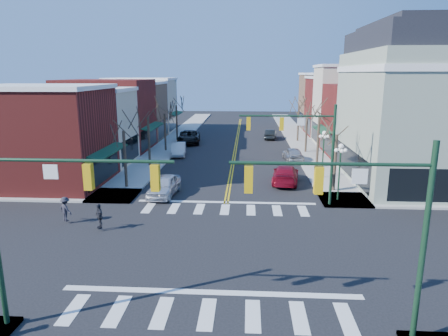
% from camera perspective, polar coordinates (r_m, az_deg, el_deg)
% --- Properties ---
extents(ground, '(160.00, 160.00, 0.00)m').
position_cam_1_polar(ground, '(22.15, -0.79, -11.26)').
color(ground, black).
rests_on(ground, ground).
extents(sidewalk_left, '(3.50, 70.00, 0.15)m').
position_cam_1_polar(sidewalk_left, '(42.37, -10.67, 0.67)').
color(sidewalk_left, '#9E9B93').
rests_on(sidewalk_left, ground).
extents(sidewalk_right, '(3.50, 70.00, 0.15)m').
position_cam_1_polar(sidewalk_right, '(41.75, 13.33, 0.35)').
color(sidewalk_right, '#9E9B93').
rests_on(sidewalk_right, ground).
extents(bldg_left_brick_a, '(10.00, 8.50, 8.00)m').
position_cam_1_polar(bldg_left_brick_a, '(36.46, -24.48, 3.93)').
color(bldg_left_brick_a, maroon).
rests_on(bldg_left_brick_a, ground).
extents(bldg_left_stucco_a, '(10.00, 7.00, 7.50)m').
position_cam_1_polar(bldg_left_stucco_a, '(43.42, -19.75, 5.35)').
color(bldg_left_stucco_a, beige).
rests_on(bldg_left_stucco_a, ground).
extents(bldg_left_brick_b, '(10.00, 9.00, 8.50)m').
position_cam_1_polar(bldg_left_brick_b, '(50.77, -16.30, 7.22)').
color(bldg_left_brick_b, maroon).
rests_on(bldg_left_brick_b, ground).
extents(bldg_left_tan, '(10.00, 7.50, 7.80)m').
position_cam_1_polar(bldg_left_tan, '(58.60, -13.59, 7.80)').
color(bldg_left_tan, '#906C4F').
rests_on(bldg_left_tan, ground).
extents(bldg_left_stucco_b, '(10.00, 8.00, 8.20)m').
position_cam_1_polar(bldg_left_stucco_b, '(66.01, -11.65, 8.66)').
color(bldg_left_stucco_b, beige).
rests_on(bldg_left_stucco_b, ground).
extents(bldg_right_brick_a, '(10.00, 8.50, 8.00)m').
position_cam_1_polar(bldg_right_brick_a, '(48.20, 20.41, 6.32)').
color(bldg_right_brick_a, maroon).
rests_on(bldg_right_brick_a, ground).
extents(bldg_right_stucco, '(10.00, 7.00, 10.00)m').
position_cam_1_polar(bldg_right_stucco, '(55.54, 18.21, 8.36)').
color(bldg_right_stucco, beige).
rests_on(bldg_right_stucco, ground).
extents(bldg_right_brick_b, '(10.00, 8.00, 8.50)m').
position_cam_1_polar(bldg_right_brick_b, '(62.86, 16.45, 8.30)').
color(bldg_right_brick_b, maroon).
rests_on(bldg_right_brick_b, ground).
extents(bldg_right_tan, '(10.00, 8.00, 9.00)m').
position_cam_1_polar(bldg_right_tan, '(70.64, 15.03, 9.10)').
color(bldg_right_tan, '#906C4F').
rests_on(bldg_right_tan, ground).
extents(victorian_corner, '(12.25, 14.25, 13.30)m').
position_cam_1_polar(victorian_corner, '(37.78, 27.09, 8.03)').
color(victorian_corner, gray).
rests_on(victorian_corner, ground).
extents(traffic_mast_near_left, '(6.60, 0.28, 7.20)m').
position_cam_1_polar(traffic_mast_near_left, '(15.19, -24.50, -5.21)').
color(traffic_mast_near_left, '#14331E').
rests_on(traffic_mast_near_left, ground).
extents(traffic_mast_near_right, '(6.60, 0.28, 7.20)m').
position_cam_1_polar(traffic_mast_near_right, '(14.06, 20.08, -6.26)').
color(traffic_mast_near_right, '#14331E').
rests_on(traffic_mast_near_right, ground).
extents(traffic_mast_far_right, '(6.60, 0.28, 7.20)m').
position_cam_1_polar(traffic_mast_far_right, '(28.14, 11.67, 3.85)').
color(traffic_mast_far_right, '#14331E').
rests_on(traffic_mast_far_right, ground).
extents(lamppost_corner, '(0.36, 0.36, 4.33)m').
position_cam_1_polar(lamppost_corner, '(30.02, 16.24, 0.78)').
color(lamppost_corner, '#14331E').
rests_on(lamppost_corner, ground).
extents(lamppost_midblock, '(0.36, 0.36, 4.33)m').
position_cam_1_polar(lamppost_midblock, '(36.26, 14.04, 3.02)').
color(lamppost_midblock, '#14331E').
rests_on(lamppost_midblock, ground).
extents(tree_left_a, '(0.24, 0.24, 4.76)m').
position_cam_1_polar(tree_left_a, '(33.33, -13.94, 1.12)').
color(tree_left_a, '#382B21').
rests_on(tree_left_a, ground).
extents(tree_left_b, '(0.24, 0.24, 5.04)m').
position_cam_1_polar(tree_left_b, '(40.87, -10.67, 3.70)').
color(tree_left_b, '#382B21').
rests_on(tree_left_b, ground).
extents(tree_left_c, '(0.24, 0.24, 4.55)m').
position_cam_1_polar(tree_left_c, '(48.61, -8.40, 5.01)').
color(tree_left_c, '#382B21').
rests_on(tree_left_c, ground).
extents(tree_left_d, '(0.24, 0.24, 4.90)m').
position_cam_1_polar(tree_left_d, '(56.37, -6.76, 6.39)').
color(tree_left_d, '#382B21').
rests_on(tree_left_d, ground).
extents(tree_right_a, '(0.24, 0.24, 4.62)m').
position_cam_1_polar(tree_right_a, '(32.58, 15.57, 0.62)').
color(tree_right_a, '#382B21').
rests_on(tree_right_a, ground).
extents(tree_right_b, '(0.24, 0.24, 5.18)m').
position_cam_1_polar(tree_right_b, '(40.23, 13.27, 3.52)').
color(tree_right_b, '#382B21').
rests_on(tree_right_b, ground).
extents(tree_right_c, '(0.24, 0.24, 4.83)m').
position_cam_1_polar(tree_right_c, '(48.07, 11.68, 4.96)').
color(tree_right_c, '#382B21').
rests_on(tree_right_c, ground).
extents(tree_right_d, '(0.24, 0.24, 4.97)m').
position_cam_1_polar(tree_right_d, '(55.92, 10.54, 6.23)').
color(tree_right_d, '#382B21').
rests_on(tree_right_d, ground).
extents(car_left_near, '(2.23, 4.73, 1.56)m').
position_cam_1_polar(car_left_near, '(31.16, -8.54, -2.50)').
color(car_left_near, silver).
rests_on(car_left_near, ground).
extents(car_left_mid, '(2.06, 4.58, 1.46)m').
position_cam_1_polar(car_left_mid, '(46.15, -6.50, 2.68)').
color(car_left_mid, silver).
rests_on(car_left_mid, ground).
extents(car_left_far, '(3.33, 6.35, 1.70)m').
position_cam_1_polar(car_left_far, '(54.16, -5.03, 4.44)').
color(car_left_far, black).
rests_on(car_left_far, ground).
extents(car_right_near, '(2.80, 5.47, 1.52)m').
position_cam_1_polar(car_right_near, '(34.71, 8.77, -0.90)').
color(car_right_near, maroon).
rests_on(car_right_near, ground).
extents(car_right_mid, '(2.16, 4.50, 1.48)m').
position_cam_1_polar(car_right_mid, '(43.65, 9.80, 1.97)').
color(car_right_mid, '#A4A4A8').
rests_on(car_right_mid, ground).
extents(car_right_far, '(1.96, 4.28, 1.36)m').
position_cam_1_polar(car_right_far, '(57.90, 6.67, 4.81)').
color(car_right_far, black).
rests_on(car_right_far, ground).
extents(pedestrian_dark_a, '(0.87, 0.91, 1.52)m').
position_cam_1_polar(pedestrian_dark_a, '(25.15, -17.39, -6.58)').
color(pedestrian_dark_a, black).
rests_on(pedestrian_dark_a, sidewalk_left).
extents(pedestrian_dark_b, '(1.17, 1.05, 1.57)m').
position_cam_1_polar(pedestrian_dark_b, '(27.03, -21.70, -5.48)').
color(pedestrian_dark_b, '#222029').
rests_on(pedestrian_dark_b, sidewalk_left).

